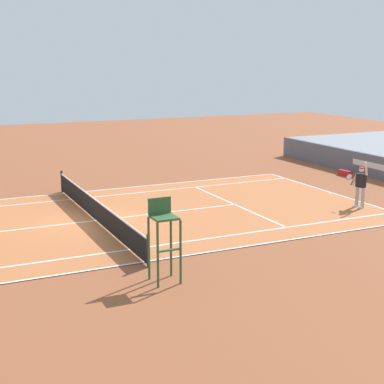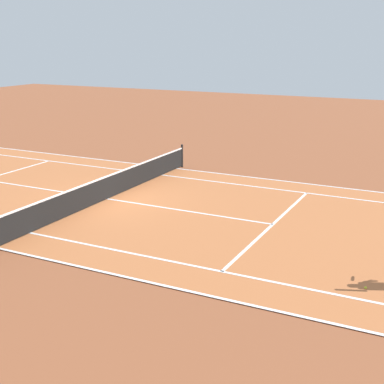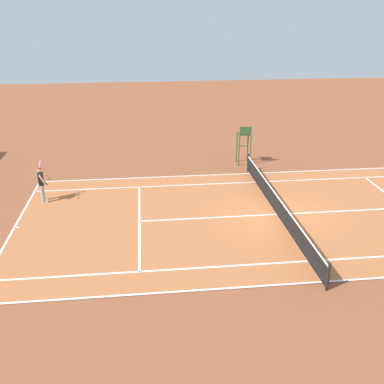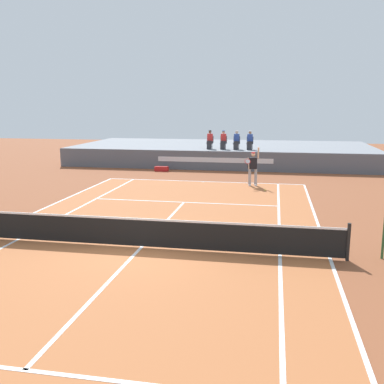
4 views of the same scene
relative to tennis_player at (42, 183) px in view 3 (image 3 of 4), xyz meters
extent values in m
plane|color=brown|center=(-2.75, -11.13, -0.99)|extent=(80.00, 80.00, 0.00)
cube|color=#B76638|center=(-2.75, -11.13, -0.98)|extent=(10.98, 23.78, 0.02)
cube|color=white|center=(-2.75, 0.76, -0.97)|extent=(10.98, 0.10, 0.01)
cube|color=white|center=(-8.24, -11.13, -0.97)|extent=(0.10, 23.78, 0.01)
cube|color=white|center=(2.74, -11.13, -0.97)|extent=(0.10, 23.78, 0.01)
cube|color=white|center=(-6.86, -11.13, -0.97)|extent=(0.10, 23.78, 0.01)
cube|color=white|center=(1.36, -11.13, -0.97)|extent=(0.10, 23.78, 0.01)
cube|color=white|center=(-2.75, -4.73, -0.97)|extent=(8.22, 0.10, 0.01)
cube|color=white|center=(-2.75, -11.13, -0.97)|extent=(0.10, 12.80, 0.01)
cube|color=white|center=(-2.75, 0.66, -0.97)|extent=(0.10, 0.20, 0.01)
cylinder|color=black|center=(-8.69, -11.13, -0.46)|extent=(0.10, 0.10, 1.07)
cylinder|color=black|center=(3.19, -11.13, -0.46)|extent=(0.10, 0.10, 1.07)
cube|color=black|center=(-2.75, -11.13, -0.51)|extent=(11.78, 0.02, 0.84)
cube|color=white|center=(-2.75, -11.13, -0.09)|extent=(11.78, 0.03, 0.06)
cylinder|color=#9E9EA3|center=(0.16, 0.04, -0.53)|extent=(0.15, 0.15, 0.92)
cylinder|color=#9E9EA3|center=(-0.15, -0.01, -0.53)|extent=(0.15, 0.15, 0.92)
cube|color=white|center=(0.17, -0.02, -0.94)|extent=(0.16, 0.30, 0.10)
cube|color=white|center=(-0.14, -0.07, -0.94)|extent=(0.16, 0.30, 0.10)
cube|color=black|center=(0.00, 0.02, 0.23)|extent=(0.43, 0.30, 0.60)
sphere|color=beige|center=(0.00, 0.02, 0.70)|extent=(0.22, 0.22, 0.22)
cylinder|color=red|center=(0.00, 0.02, 0.79)|extent=(0.21, 0.21, 0.06)
cylinder|color=beige|center=(0.27, 0.03, 0.79)|extent=(0.12, 0.22, 0.61)
cylinder|color=beige|center=(-0.24, -0.12, 0.25)|extent=(0.14, 0.34, 0.56)
cylinder|color=black|center=(-0.26, -0.25, 0.12)|extent=(0.07, 0.19, 0.25)
torus|color=red|center=(-0.26, -0.43, 0.38)|extent=(0.33, 0.24, 0.26)
cylinder|color=silver|center=(-0.26, -0.43, 0.38)|extent=(0.29, 0.20, 0.22)
sphere|color=#D1E533|center=(0.70, -1.26, -0.96)|extent=(0.07, 0.07, 0.07)
cylinder|color=#2D562D|center=(4.87, -10.78, -0.04)|extent=(0.07, 0.07, 1.90)
cylinder|color=#2D562D|center=(4.87, -11.48, -0.04)|extent=(0.07, 0.07, 1.90)
cylinder|color=#2D562D|center=(4.17, -10.78, -0.04)|extent=(0.07, 0.07, 1.90)
cylinder|color=#2D562D|center=(4.17, -11.48, -0.04)|extent=(0.07, 0.07, 1.90)
cube|color=#2D562D|center=(4.52, -11.13, 0.94)|extent=(0.70, 0.70, 0.06)
cube|color=#2D562D|center=(4.17, -11.13, 1.21)|extent=(0.06, 0.70, 0.48)
cube|color=#2D562D|center=(4.84, -11.13, 0.05)|extent=(0.10, 0.70, 0.04)
camera|label=1|loc=(19.28, -17.17, 5.23)|focal=54.19mm
camera|label=2|loc=(13.19, 0.33, 4.80)|focal=50.77mm
camera|label=3|loc=(-20.64, -5.12, 8.03)|focal=40.92mm
camera|label=4|loc=(1.10, -23.37, 3.24)|focal=41.30mm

